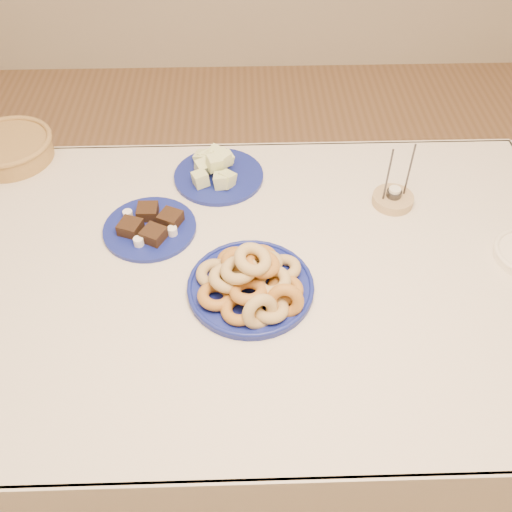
{
  "coord_description": "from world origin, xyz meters",
  "views": [
    {
      "loc": [
        -0.03,
        -0.99,
        1.83
      ],
      "look_at": [
        0.0,
        -0.05,
        0.85
      ],
      "focal_mm": 40.0,
      "sensor_mm": 36.0,
      "label": 1
    }
  ],
  "objects_px": {
    "candle_holder": "(393,198)",
    "dining_table": "(255,295)",
    "brownie_plate": "(150,227)",
    "melon_plate": "(216,171)",
    "wicker_basket": "(9,148)",
    "donut_platter": "(252,283)"
  },
  "relations": [
    {
      "from": "candle_holder",
      "to": "dining_table",
      "type": "bearing_deg",
      "value": -148.44
    },
    {
      "from": "candle_holder",
      "to": "brownie_plate",
      "type": "bearing_deg",
      "value": -172.18
    },
    {
      "from": "dining_table",
      "to": "melon_plate",
      "type": "bearing_deg",
      "value": 105.54
    },
    {
      "from": "wicker_basket",
      "to": "melon_plate",
      "type": "bearing_deg",
      "value": -9.97
    },
    {
      "from": "melon_plate",
      "to": "wicker_basket",
      "type": "bearing_deg",
      "value": 170.03
    },
    {
      "from": "brownie_plate",
      "to": "candle_holder",
      "type": "bearing_deg",
      "value": 7.82
    },
    {
      "from": "donut_platter",
      "to": "dining_table",
      "type": "bearing_deg",
      "value": 82.06
    },
    {
      "from": "donut_platter",
      "to": "brownie_plate",
      "type": "relative_size",
      "value": 1.26
    },
    {
      "from": "dining_table",
      "to": "wicker_basket",
      "type": "distance_m",
      "value": 0.91
    },
    {
      "from": "melon_plate",
      "to": "dining_table",
      "type": "bearing_deg",
      "value": -74.46
    },
    {
      "from": "melon_plate",
      "to": "candle_holder",
      "type": "bearing_deg",
      "value": -15.06
    },
    {
      "from": "melon_plate",
      "to": "wicker_basket",
      "type": "xyz_separation_m",
      "value": [
        -0.65,
        0.11,
        0.02
      ]
    },
    {
      "from": "dining_table",
      "to": "melon_plate",
      "type": "xyz_separation_m",
      "value": [
        -0.11,
        0.38,
        0.13
      ]
    },
    {
      "from": "donut_platter",
      "to": "candle_holder",
      "type": "relative_size",
      "value": 2.05
    },
    {
      "from": "brownie_plate",
      "to": "candle_holder",
      "type": "relative_size",
      "value": 1.62
    },
    {
      "from": "brownie_plate",
      "to": "candle_holder",
      "type": "height_order",
      "value": "candle_holder"
    },
    {
      "from": "dining_table",
      "to": "brownie_plate",
      "type": "xyz_separation_m",
      "value": [
        -0.28,
        0.15,
        0.12
      ]
    },
    {
      "from": "dining_table",
      "to": "melon_plate",
      "type": "height_order",
      "value": "melon_plate"
    },
    {
      "from": "dining_table",
      "to": "donut_platter",
      "type": "relative_size",
      "value": 4.28
    },
    {
      "from": "dining_table",
      "to": "brownie_plate",
      "type": "distance_m",
      "value": 0.34
    },
    {
      "from": "wicker_basket",
      "to": "dining_table",
      "type": "bearing_deg",
      "value": -33.47
    },
    {
      "from": "dining_table",
      "to": "melon_plate",
      "type": "relative_size",
      "value": 5.51
    }
  ]
}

